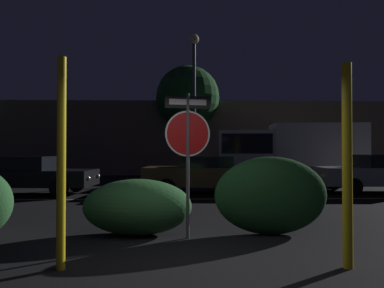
# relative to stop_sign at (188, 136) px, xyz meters

# --- Properties ---
(ground_plane) EXTENTS (260.00, 260.00, 0.00)m
(ground_plane) POSITION_rel_stop_sign_xyz_m (0.11, -1.65, -1.78)
(ground_plane) COLOR black
(road_center_stripe) EXTENTS (43.98, 0.12, 0.01)m
(road_center_stripe) POSITION_rel_stop_sign_xyz_m (0.11, 5.29, -1.77)
(road_center_stripe) COLOR gold
(road_center_stripe) RESTS_ON ground_plane
(stop_sign) EXTENTS (0.80, 0.18, 2.54)m
(stop_sign) POSITION_rel_stop_sign_xyz_m (0.00, 0.00, 0.00)
(stop_sign) COLOR #4C4C51
(stop_sign) RESTS_ON ground_plane
(yellow_pole_left) EXTENTS (0.12, 0.12, 2.74)m
(yellow_pole_left) POSITION_rel_stop_sign_xyz_m (-1.66, -1.67, -0.41)
(yellow_pole_left) COLOR yellow
(yellow_pole_left) RESTS_ON ground_plane
(yellow_pole_right) EXTENTS (0.13, 0.13, 2.68)m
(yellow_pole_right) POSITION_rel_stop_sign_xyz_m (2.06, -1.71, -0.44)
(yellow_pole_right) COLOR yellow
(yellow_pole_right) RESTS_ON ground_plane
(hedge_bush_2) EXTENTS (1.97, 1.13, 1.01)m
(hedge_bush_2) POSITION_rel_stop_sign_xyz_m (-0.91, 0.29, -1.27)
(hedge_bush_2) COLOR #2D6633
(hedge_bush_2) RESTS_ON ground_plane
(hedge_bush_3) EXTENTS (2.06, 0.75, 1.42)m
(hedge_bush_3) POSITION_rel_stop_sign_xyz_m (1.52, 0.25, -1.07)
(hedge_bush_3) COLOR #19421E
(hedge_bush_3) RESTS_ON ground_plane
(passing_car_2) EXTENTS (4.62, 2.14, 1.33)m
(passing_car_2) POSITION_rel_stop_sign_xyz_m (-5.48, 6.79, -1.10)
(passing_car_2) COLOR black
(passing_car_2) RESTS_ON ground_plane
(passing_car_3) EXTENTS (4.88, 2.19, 1.33)m
(passing_car_3) POSITION_rel_stop_sign_xyz_m (0.89, 6.78, -1.08)
(passing_car_3) COLOR brown
(passing_car_3) RESTS_ON ground_plane
(passing_car_4) EXTENTS (4.85, 2.21, 1.39)m
(passing_car_4) POSITION_rel_stop_sign_xyz_m (7.28, 6.99, -1.07)
(passing_car_4) COLOR #9E9EA3
(passing_car_4) RESTS_ON ground_plane
(delivery_truck) EXTENTS (6.99, 2.92, 2.81)m
(delivery_truck) POSITION_rel_stop_sign_xyz_m (4.98, 11.45, -0.21)
(delivery_truck) COLOR silver
(delivery_truck) RESTS_ON ground_plane
(street_lamp) EXTENTS (0.49, 0.49, 7.22)m
(street_lamp) POSITION_rel_stop_sign_xyz_m (0.48, 11.55, 3.04)
(street_lamp) COLOR #4C4C51
(street_lamp) RESTS_ON ground_plane
(tree_0) EXTENTS (3.94, 3.94, 6.81)m
(tree_0) POSITION_rel_stop_sign_xyz_m (0.25, 16.58, 3.05)
(tree_0) COLOR #422D1E
(tree_0) RESTS_ON ground_plane
(building_backdrop) EXTENTS (37.00, 4.69, 4.69)m
(building_backdrop) POSITION_rel_stop_sign_xyz_m (-2.09, 19.17, 0.57)
(building_backdrop) COLOR #6B5B4C
(building_backdrop) RESTS_ON ground_plane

